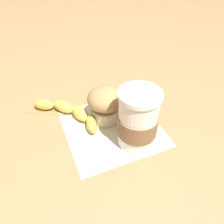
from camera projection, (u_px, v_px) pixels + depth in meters
ground_plane at (112, 128)px, 0.54m from camera, size 3.00×3.00×0.00m
paper_napkin at (112, 128)px, 0.54m from camera, size 0.28×0.28×0.00m
coffee_cup at (138, 120)px, 0.47m from camera, size 0.09×0.09×0.14m
muffin at (105, 103)px, 0.53m from camera, size 0.09×0.09×0.09m
banana at (70, 112)px, 0.57m from camera, size 0.17×0.14×0.03m
wooden_stirrer at (45, 114)px, 0.58m from camera, size 0.11×0.04×0.00m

